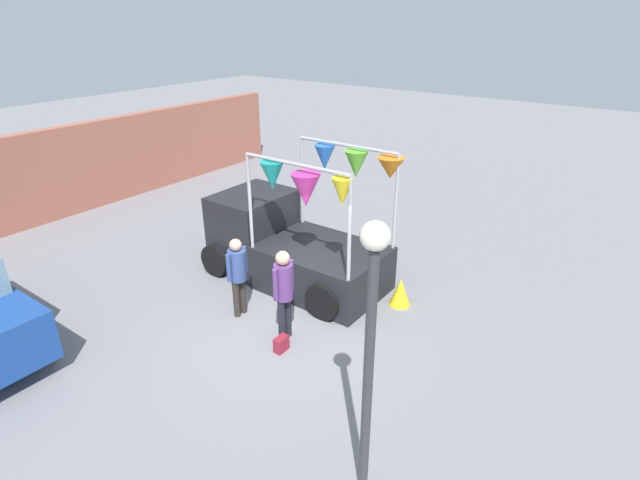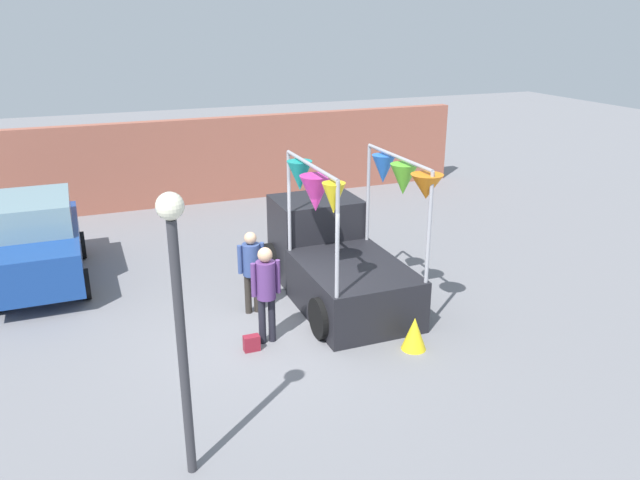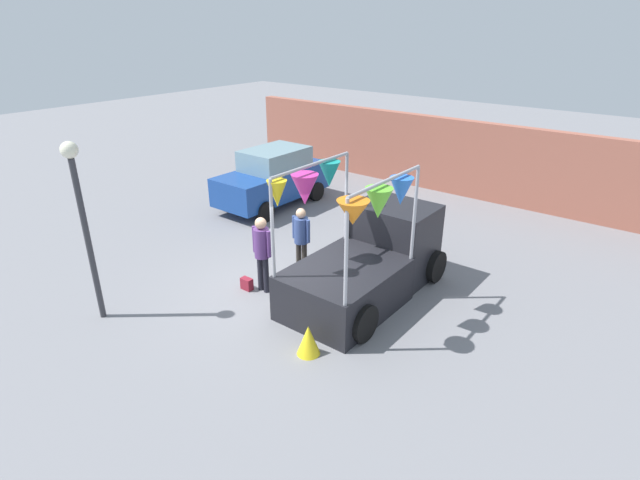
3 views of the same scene
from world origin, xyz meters
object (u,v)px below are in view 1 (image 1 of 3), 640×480
object	(u,v)px
vendor_truck	(287,240)
handbag	(281,344)
street_lamp	(371,328)
folded_kite_bundle_sunflower	(400,292)
person_vendor	(237,270)
person_customer	(284,287)

from	to	relation	value
vendor_truck	handbag	distance (m)	2.92
street_lamp	folded_kite_bundle_sunflower	bearing A→B (deg)	21.84
folded_kite_bundle_sunflower	person_vendor	bearing A→B (deg)	132.32
folded_kite_bundle_sunflower	handbag	bearing A→B (deg)	159.52
street_lamp	folded_kite_bundle_sunflower	world-z (taller)	street_lamp
vendor_truck	person_customer	world-z (taller)	vendor_truck
vendor_truck	folded_kite_bundle_sunflower	world-z (taller)	vendor_truck
vendor_truck	folded_kite_bundle_sunflower	xyz separation A→B (m)	(0.40, -2.69, -0.60)
person_customer	folded_kite_bundle_sunflower	xyz separation A→B (m)	(2.30, -1.19, -0.80)
handbag	street_lamp	bearing A→B (deg)	-120.03
person_vendor	person_customer	bearing A→B (deg)	-93.88
person_vendor	folded_kite_bundle_sunflower	world-z (taller)	person_vendor
person_customer	handbag	xyz separation A→B (m)	(-0.35, -0.20, -0.96)
person_vendor	vendor_truck	bearing A→B (deg)	7.90
vendor_truck	person_vendor	world-z (taller)	vendor_truck
handbag	folded_kite_bundle_sunflower	world-z (taller)	folded_kite_bundle_sunflower
vendor_truck	folded_kite_bundle_sunflower	bearing A→B (deg)	-81.56
street_lamp	folded_kite_bundle_sunflower	distance (m)	5.01
vendor_truck	handbag	xyz separation A→B (m)	(-2.26, -1.70, -0.76)
handbag	street_lamp	xyz separation A→B (m)	(-1.55, -2.68, 2.30)
vendor_truck	person_vendor	bearing A→B (deg)	-172.10
person_vendor	folded_kite_bundle_sunflower	size ratio (longest dim) A/B	2.78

